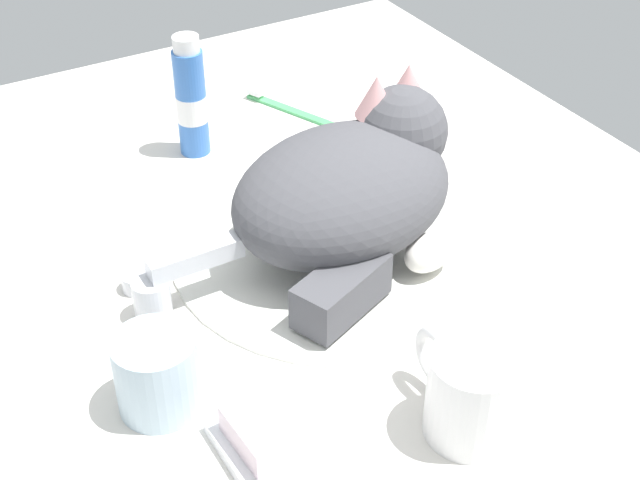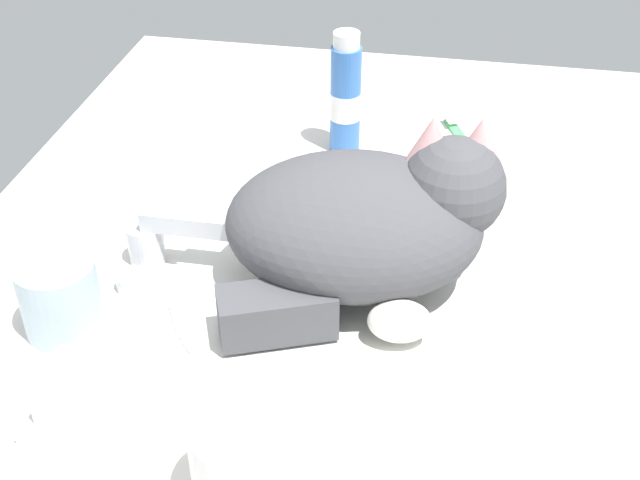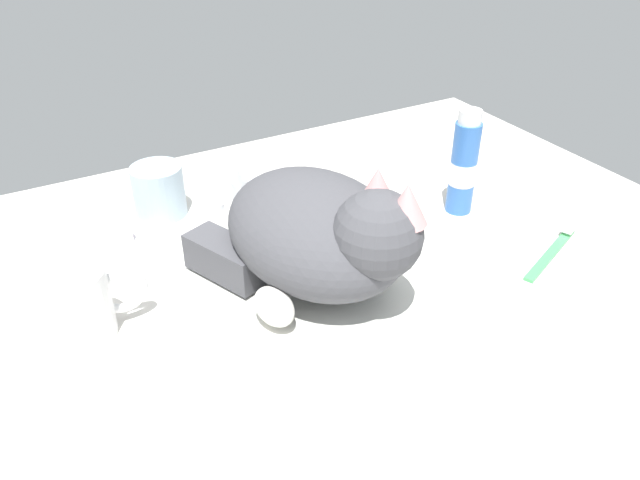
# 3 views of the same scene
# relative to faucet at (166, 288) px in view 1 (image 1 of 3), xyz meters

# --- Properties ---
(ground_plane) EXTENTS (1.10, 0.83, 0.03)m
(ground_plane) POSITION_rel_faucet_xyz_m (0.00, -0.19, -0.04)
(ground_plane) COLOR silver
(sink_basin) EXTENTS (0.35, 0.35, 0.01)m
(sink_basin) POSITION_rel_faucet_xyz_m (0.00, -0.19, -0.02)
(sink_basin) COLOR silver
(sink_basin) RESTS_ON ground_plane
(faucet) EXTENTS (0.12, 0.11, 0.06)m
(faucet) POSITION_rel_faucet_xyz_m (0.00, 0.00, 0.00)
(faucet) COLOR silver
(faucet) RESTS_ON ground_plane
(cat) EXTENTS (0.23, 0.27, 0.16)m
(cat) POSITION_rel_faucet_xyz_m (0.00, -0.21, 0.05)
(cat) COLOR #4C4C51
(cat) RESTS_ON sink_basin
(coffee_mug) EXTENTS (0.12, 0.08, 0.08)m
(coffee_mug) POSITION_rel_faucet_xyz_m (-0.26, -0.16, 0.01)
(coffee_mug) COLOR white
(coffee_mug) RESTS_ON ground_plane
(rinse_cup) EXTENTS (0.07, 0.07, 0.07)m
(rinse_cup) POSITION_rel_faucet_xyz_m (-0.11, 0.05, 0.01)
(rinse_cup) COLOR silver
(rinse_cup) RESTS_ON ground_plane
(soap_dish) EXTENTS (0.09, 0.06, 0.01)m
(soap_dish) POSITION_rel_faucet_xyz_m (-0.20, 0.00, -0.02)
(soap_dish) COLOR white
(soap_dish) RESTS_ON ground_plane
(soap_bar) EXTENTS (0.07, 0.05, 0.03)m
(soap_bar) POSITION_rel_faucet_xyz_m (-0.20, 0.00, -0.00)
(soap_bar) COLOR silver
(soap_bar) RESTS_ON soap_dish
(toothpaste_bottle) EXTENTS (0.04, 0.04, 0.15)m
(toothpaste_bottle) POSITION_rel_faucet_xyz_m (0.26, -0.14, 0.04)
(toothpaste_bottle) COLOR #3870C6
(toothpaste_bottle) RESTS_ON ground_plane
(toothbrush) EXTENTS (0.14, 0.07, 0.02)m
(toothbrush) POSITION_rel_faucet_xyz_m (0.29, -0.29, -0.02)
(toothbrush) COLOR #4CB266
(toothbrush) RESTS_ON ground_plane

